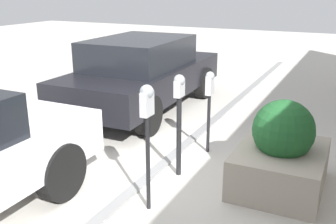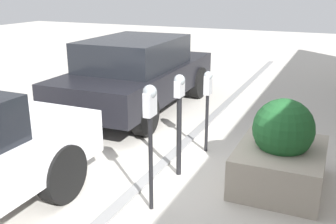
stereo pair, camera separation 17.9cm
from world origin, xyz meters
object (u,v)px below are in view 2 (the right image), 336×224
at_px(parking_meter_nearest, 150,116).
at_px(planter_box, 281,153).
at_px(parking_meter_middle, 208,93).
at_px(parking_meter_second, 179,108).
at_px(parked_car_middle, 138,72).

xyz_separation_m(parking_meter_nearest, planter_box, (1.26, -1.32, -0.72)).
bearing_deg(planter_box, parking_meter_middle, 61.43).
distance_m(parking_meter_second, parking_meter_middle, 0.97).
height_order(parking_meter_nearest, parking_meter_middle, parking_meter_nearest).
distance_m(planter_box, parked_car_middle, 4.10).
xyz_separation_m(parking_meter_nearest, parked_car_middle, (3.54, 2.07, -0.37)).
bearing_deg(parking_meter_middle, parking_meter_nearest, 178.87).
relative_size(parking_meter_second, parked_car_middle, 0.32).
bearing_deg(parking_meter_nearest, parking_meter_middle, -1.13).
height_order(parking_meter_second, parking_meter_middle, parking_meter_second).
xyz_separation_m(planter_box, parked_car_middle, (2.28, 3.39, 0.36)).
relative_size(parking_meter_nearest, parking_meter_middle, 1.16).
height_order(parking_meter_second, planter_box, parking_meter_second).
height_order(parking_meter_second, parked_car_middle, parked_car_middle).
distance_m(parking_meter_second, parked_car_middle, 3.26).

